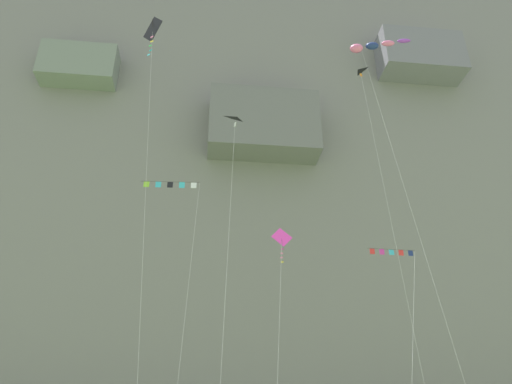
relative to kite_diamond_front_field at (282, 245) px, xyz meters
name	(u,v)px	position (x,y,z in m)	size (l,w,h in m)	color
cliff_face	(250,187)	(-0.40, 22.10, 16.48)	(180.00, 30.47, 64.16)	slate
kite_diamond_front_field	(282,245)	(0.00, 0.00, 0.00)	(2.39, 4.95, 17.18)	#CC3399
kite_banner_near_cliff	(171,198)	(-8.64, -2.42, 2.48)	(4.46, 3.38, 19.54)	black
kite_delta_mid_left	(236,132)	(-3.99, -3.84, 7.76)	(1.79, 5.43, 24.65)	black
kite_diamond_upper_mid	(152,36)	(-11.20, -4.37, 16.41)	(3.51, 5.33, 34.10)	black
kite_windsock_upper_left	(371,47)	(7.78, -4.19, 17.42)	(5.32, 4.61, 33.57)	pink
kite_delta_far_right	(363,93)	(8.11, -0.14, 15.50)	(2.43, 2.05, 33.72)	black
kite_banner_high_center	(394,269)	(6.69, -5.27, -3.36)	(3.69, 3.00, 13.72)	black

